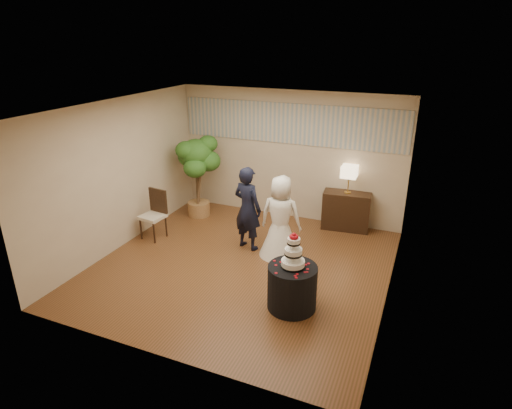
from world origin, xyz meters
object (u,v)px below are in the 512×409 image
at_px(cake_table, 292,287).
at_px(side_chair, 152,215).
at_px(bride, 281,217).
at_px(ficus_tree, 197,176).
at_px(groom, 248,208).
at_px(wedding_cake, 293,250).
at_px(table_lamp, 349,179).
at_px(console, 346,211).

distance_m(cake_table, side_chair, 3.53).
xyz_separation_m(bride, ficus_tree, (-2.33, 1.05, 0.16)).
relative_size(bride, cake_table, 2.09).
relative_size(groom, wedding_cake, 2.97).
bearing_deg(bride, table_lamp, -122.85).
bearing_deg(side_chair, wedding_cake, -11.82).
xyz_separation_m(wedding_cake, console, (0.16, 3.12, -0.57)).
bearing_deg(ficus_tree, side_chair, -100.54).
xyz_separation_m(console, ficus_tree, (-3.22, -0.57, 0.53)).
distance_m(groom, bride, 0.67).
relative_size(groom, cake_table, 2.21).
relative_size(wedding_cake, table_lamp, 0.95).
height_order(cake_table, wedding_cake, wedding_cake).
relative_size(wedding_cake, console, 0.57).
bearing_deg(table_lamp, wedding_cake, -92.90).
distance_m(bride, cake_table, 1.72).
bearing_deg(side_chair, bride, 14.90).
bearing_deg(ficus_tree, console, 10.04).
xyz_separation_m(groom, wedding_cake, (1.40, -1.53, 0.16)).
relative_size(bride, table_lamp, 2.66).
bearing_deg(wedding_cake, ficus_tree, 140.18).
distance_m(wedding_cake, ficus_tree, 3.99).
height_order(console, side_chair, side_chair).
xyz_separation_m(bride, cake_table, (0.73, -1.50, -0.42)).
height_order(bride, side_chair, bride).
xyz_separation_m(cake_table, table_lamp, (0.16, 3.12, 0.75)).
height_order(table_lamp, ficus_tree, ficus_tree).
distance_m(groom, cake_table, 2.12).
distance_m(console, table_lamp, 0.69).
relative_size(groom, console, 1.68).
bearing_deg(table_lamp, groom, -134.30).
relative_size(console, table_lamp, 1.67).
distance_m(wedding_cake, table_lamp, 3.13).
xyz_separation_m(cake_table, wedding_cake, (0.00, 0.00, 0.62)).
bearing_deg(console, side_chair, -157.00).
distance_m(table_lamp, ficus_tree, 3.28).
height_order(bride, cake_table, bride).
bearing_deg(groom, ficus_tree, -16.90).
height_order(bride, wedding_cake, bride).
bearing_deg(ficus_tree, groom, -31.53).
distance_m(cake_table, table_lamp, 3.22).
bearing_deg(console, wedding_cake, -99.11).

